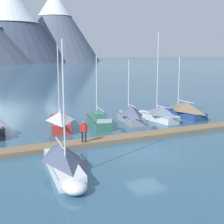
# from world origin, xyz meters

# --- Properties ---
(ground_plane) EXTENTS (700.00, 700.00, 0.00)m
(ground_plane) POSITION_xyz_m (0.00, 0.00, 0.00)
(ground_plane) COLOR #335B75
(mountain_shoulder_ridge) EXTENTS (74.16, 74.16, 53.76)m
(mountain_shoulder_ridge) POSITION_xyz_m (16.61, 213.70, 28.60)
(mountain_shoulder_ridge) COLOR #424C60
(mountain_shoulder_ridge) RESTS_ON ground
(mountain_east_summit) EXTENTS (67.28, 67.28, 52.29)m
(mountain_east_summit) POSITION_xyz_m (52.94, 232.12, 26.96)
(mountain_east_summit) COLOR slate
(mountain_east_summit) RESTS_ON ground
(dock) EXTENTS (23.69, 2.28, 0.30)m
(dock) POSITION_xyz_m (0.00, 4.00, 0.14)
(dock) COLOR #846B4C
(dock) RESTS_ON ground
(sailboat_second_berth) EXTENTS (2.07, 6.77, 7.84)m
(sailboat_second_berth) POSITION_xyz_m (-6.46, -1.41, 0.81)
(sailboat_second_berth) COLOR white
(sailboat_second_berth) RESTS_ON ground
(sailboat_mid_dock_port) EXTENTS (3.07, 7.22, 7.76)m
(sailboat_mid_dock_port) POSITION_xyz_m (-3.51, 10.35, 0.79)
(sailboat_mid_dock_port) COLOR #B2332D
(sailboat_mid_dock_port) RESTS_ON ground
(sailboat_mid_dock_starboard) EXTENTS (2.45, 6.45, 6.84)m
(sailboat_mid_dock_starboard) POSITION_xyz_m (0.27, 10.11, 0.54)
(sailboat_mid_dock_starboard) COLOR #336B56
(sailboat_mid_dock_starboard) RESTS_ON ground
(sailboat_far_berth) EXTENTS (2.23, 6.05, 6.37)m
(sailboat_far_berth) POSITION_xyz_m (3.76, 10.01, 0.84)
(sailboat_far_berth) COLOR #93939E
(sailboat_far_berth) RESTS_ON ground
(sailboat_outer_slip) EXTENTS (2.37, 6.02, 9.08)m
(sailboat_outer_slip) POSITION_xyz_m (6.87, 9.42, 0.75)
(sailboat_outer_slip) COLOR silver
(sailboat_outer_slip) RESTS_ON ground
(sailboat_end_of_dock) EXTENTS (2.07, 7.18, 6.57)m
(sailboat_end_of_dock) POSITION_xyz_m (10.53, 10.13, 0.80)
(sailboat_end_of_dock) COLOR navy
(sailboat_end_of_dock) RESTS_ON ground
(person_on_dock) EXTENTS (0.49, 0.40, 1.69)m
(person_on_dock) POSITION_xyz_m (-3.44, 3.55, 1.26)
(person_on_dock) COLOR #232328
(person_on_dock) RESTS_ON dock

